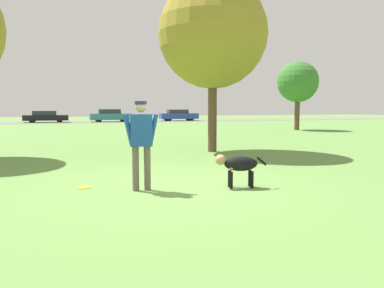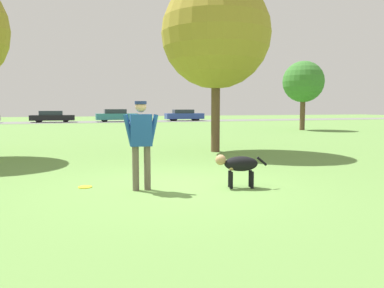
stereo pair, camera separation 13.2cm
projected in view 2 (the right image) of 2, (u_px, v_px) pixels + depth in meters
ground_plane at (174, 186)px, 7.69m from camera, size 120.00×120.00×0.00m
far_road_strip at (88, 122)px, 40.76m from camera, size 120.00×6.00×0.01m
person at (141, 138)px, 7.24m from camera, size 0.69×0.25×1.74m
dog at (238, 165)px, 7.52m from camera, size 1.06×0.46×0.68m
frisbee at (85, 187)px, 7.59m from camera, size 0.27×0.27×0.02m
tree_far_right at (303, 82)px, 26.30m from camera, size 2.89×2.89×4.85m
tree_near_right at (216, 34)px, 13.28m from camera, size 3.89×3.89×6.17m
parked_car_black at (52, 117)px, 39.86m from camera, size 4.55×1.95×1.23m
parked_car_teal at (116, 115)px, 41.47m from camera, size 4.51×1.76×1.39m
parked_car_blue at (184, 115)px, 44.43m from camera, size 4.56×1.89×1.34m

